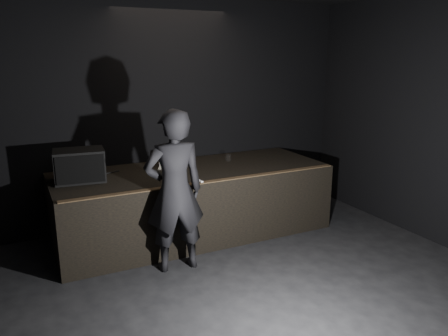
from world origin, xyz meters
TOP-DOWN VIEW (x-y plane):
  - ground at (0.00, 0.00)m, footprint 7.00×7.00m
  - room_walls at (0.00, 0.00)m, footprint 6.10×7.10m
  - stage_riser at (0.00, 2.73)m, footprint 4.00×1.50m
  - riser_lip at (0.00, 2.02)m, footprint 3.92×0.10m
  - stage_monitor at (-1.58, 2.82)m, footprint 0.69×0.53m
  - cable at (-1.47, 2.91)m, footprint 0.95×0.39m
  - laptop at (-0.28, 2.98)m, footprint 0.38×0.36m
  - beer_can at (-0.45, 2.69)m, footprint 0.08×0.08m
  - plastic_cup at (0.70, 2.94)m, footprint 0.09×0.09m
  - wii_remote at (-0.17, 2.08)m, footprint 0.05×0.14m
  - person at (-0.63, 1.78)m, footprint 0.77×0.53m

SIDE VIEW (x-z plane):
  - ground at x=0.00m, z-range 0.00..0.00m
  - stage_riser at x=0.00m, z-range 0.00..1.00m
  - riser_lip at x=0.00m, z-range 1.00..1.01m
  - cable at x=-1.47m, z-range 1.00..1.02m
  - wii_remote at x=-0.17m, z-range 1.00..1.03m
  - person at x=-0.63m, z-range 0.00..2.03m
  - laptop at x=-0.28m, z-range 0.95..1.15m
  - plastic_cup at x=0.70m, z-range 1.00..1.11m
  - beer_can at x=-0.45m, z-range 1.00..1.18m
  - stage_monitor at x=-1.58m, z-range 1.00..1.43m
  - room_walls at x=0.00m, z-range 0.26..3.78m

